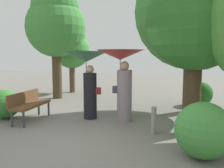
# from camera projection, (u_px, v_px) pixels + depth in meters

# --- Properties ---
(ground_plane) EXTENTS (40.00, 40.00, 0.00)m
(ground_plane) POSITION_uv_depth(u_px,v_px,m) (74.00, 146.00, 4.97)
(ground_plane) COLOR slate
(person_left) EXTENTS (1.30, 1.30, 1.98)m
(person_left) POSITION_uv_depth(u_px,v_px,m) (87.00, 68.00, 7.00)
(person_left) COLOR black
(person_left) RESTS_ON ground
(person_right) EXTENTS (1.32, 1.32, 2.02)m
(person_right) POSITION_uv_depth(u_px,v_px,m) (122.00, 69.00, 6.69)
(person_right) COLOR gray
(person_right) RESTS_ON ground
(park_bench) EXTENTS (0.60, 1.53, 0.83)m
(park_bench) POSITION_uv_depth(u_px,v_px,m) (29.00, 103.00, 6.86)
(park_bench) COLOR #38383D
(park_bench) RESTS_ON ground
(tree_near_left) EXTENTS (1.82, 1.82, 3.43)m
(tree_near_left) POSITION_uv_depth(u_px,v_px,m) (72.00, 47.00, 12.03)
(tree_near_left) COLOR brown
(tree_near_left) RESTS_ON ground
(tree_near_right) EXTENTS (2.34, 2.34, 4.32)m
(tree_near_right) POSITION_uv_depth(u_px,v_px,m) (197.00, 11.00, 5.54)
(tree_near_right) COLOR #42301E
(tree_near_right) RESTS_ON ground
(tree_mid_left) EXTENTS (2.55, 2.55, 4.91)m
(tree_mid_left) POSITION_uv_depth(u_px,v_px,m) (56.00, 21.00, 10.21)
(tree_mid_left) COLOR #4C3823
(tree_mid_left) RESTS_ON ground
(tree_mid_right) EXTENTS (3.65, 3.65, 5.55)m
(tree_mid_right) POSITION_uv_depth(u_px,v_px,m) (193.00, 3.00, 7.53)
(tree_mid_right) COLOR brown
(tree_mid_right) RESTS_ON ground
(bush_path_left) EXTENTS (0.89, 0.89, 0.89)m
(bush_path_left) POSITION_uv_depth(u_px,v_px,m) (200.00, 94.00, 8.98)
(bush_path_left) COLOR #235B23
(bush_path_left) RESTS_ON ground
(bush_path_right) EXTENTS (1.03, 1.03, 1.03)m
(bush_path_right) POSITION_uv_depth(u_px,v_px,m) (203.00, 130.00, 4.32)
(bush_path_right) COLOR #428C3D
(bush_path_right) RESTS_ON ground
(bush_behind_bench) EXTENTS (0.86, 0.86, 0.86)m
(bush_behind_bench) POSITION_uv_depth(u_px,v_px,m) (5.00, 104.00, 7.11)
(bush_behind_bench) COLOR #387F33
(bush_behind_bench) RESTS_ON ground
(path_marker_post) EXTENTS (0.12, 0.12, 0.66)m
(path_marker_post) POSITION_uv_depth(u_px,v_px,m) (154.00, 120.00, 5.68)
(path_marker_post) COLOR gray
(path_marker_post) RESTS_ON ground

